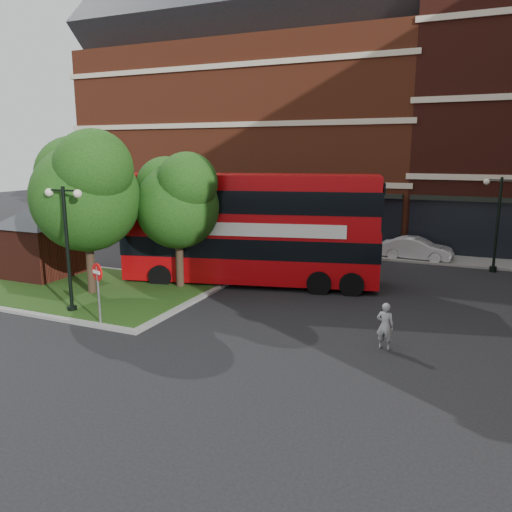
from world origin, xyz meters
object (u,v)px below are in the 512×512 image
at_px(car_silver, 238,235).
at_px(car_white, 417,249).
at_px(woman, 385,326).
at_px(bus, 250,222).

height_order(car_silver, car_white, car_silver).
bearing_deg(woman, car_white, -80.98).
bearing_deg(bus, woman, -52.00).
bearing_deg(car_silver, car_white, -87.70).
relative_size(woman, car_silver, 0.36).
bearing_deg(car_silver, bus, -148.80).
xyz_separation_m(bus, car_silver, (-4.82, 8.74, -2.29)).
distance_m(bus, woman, 9.64).
height_order(woman, car_white, woman).
relative_size(bus, car_white, 3.04).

